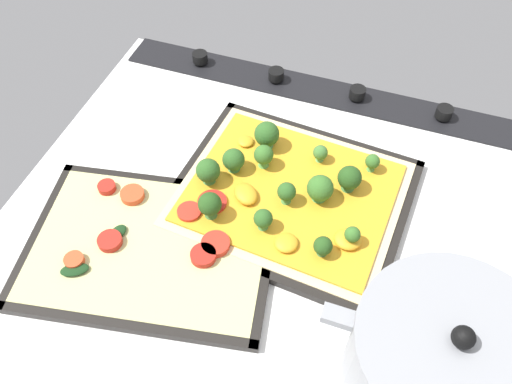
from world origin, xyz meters
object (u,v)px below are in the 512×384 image
broccoli_pizza (287,190)px  veggie_pizza_back (152,243)px  cooking_pot (443,363)px  baking_tray_front (290,198)px  baking_tray_back (151,249)px

broccoli_pizza → veggie_pizza_back: 20.78cm
cooking_pot → broccoli_pizza: bearing=-40.4°
baking_tray_front → cooking_pot: bearing=138.8°
baking_tray_front → veggie_pizza_back: 21.24cm
baking_tray_front → veggie_pizza_back: bearing=42.8°
veggie_pizza_back → baking_tray_back: bearing=77.5°
baking_tray_front → broccoli_pizza: bearing=5.6°
baking_tray_front → broccoli_pizza: (0.59, 0.06, 1.65)cm
baking_tray_back → veggie_pizza_back: bearing=-102.5°
baking_tray_back → cooking_pot: size_ratio=1.36×
baking_tray_front → cooking_pot: (-23.27, 20.40, 5.66)cm
broccoli_pizza → cooking_pot: (-23.86, 20.34, 4.01)cm
baking_tray_front → baking_tray_back: (15.70, 14.91, 0.01)cm
cooking_pot → baking_tray_front: bearing=-41.2°
broccoli_pizza → baking_tray_back: broccoli_pizza is taller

